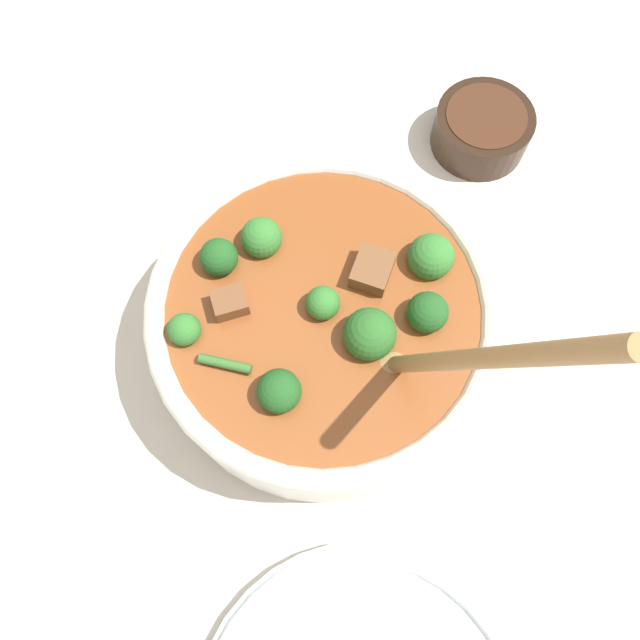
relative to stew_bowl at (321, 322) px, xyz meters
name	(u,v)px	position (x,y,z in m)	size (l,w,h in m)	color
ground_plane	(320,343)	(0.00, 0.00, -0.05)	(4.00, 4.00, 0.00)	silver
stew_bowl	(321,322)	(0.00, 0.00, 0.00)	(0.26, 0.26, 0.29)	white
condiment_bowl	(480,128)	(-0.15, -0.21, -0.03)	(0.09, 0.09, 0.04)	black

